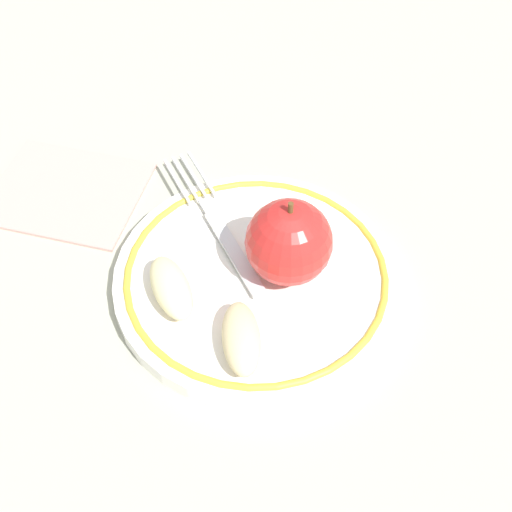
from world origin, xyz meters
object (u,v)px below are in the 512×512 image
(plate, at_px, (256,278))
(apple_red_whole, at_px, (290,238))
(fork, at_px, (217,224))
(apple_slice_front, at_px, (171,288))
(apple_slice_back, at_px, (241,338))
(napkin_folded, at_px, (66,191))

(plate, height_order, apple_red_whole, apple_red_whole)
(plate, relative_size, fork, 1.55)
(apple_slice_front, distance_m, fork, 0.08)
(apple_red_whole, height_order, apple_slice_back, apple_red_whole)
(fork, bearing_deg, apple_slice_front, 130.61)
(apple_red_whole, relative_size, apple_slice_back, 1.19)
(apple_slice_back, distance_m, fork, 0.12)
(apple_slice_back, bearing_deg, plate, -14.60)
(plate, bearing_deg, apple_slice_front, -145.77)
(fork, bearing_deg, apple_slice_back, 164.64)
(plate, distance_m, apple_red_whole, 0.05)
(plate, relative_size, apple_red_whole, 3.00)
(apple_red_whole, relative_size, napkin_folded, 0.57)
(apple_slice_back, bearing_deg, apple_slice_front, 43.67)
(plate, xyz_separation_m, fork, (-0.04, 0.04, 0.01))
(apple_slice_back, height_order, fork, apple_slice_back)
(apple_red_whole, relative_size, apple_slice_front, 1.19)
(plate, bearing_deg, fork, 137.10)
(apple_red_whole, xyz_separation_m, apple_slice_front, (-0.08, -0.05, -0.02))
(apple_slice_back, height_order, napkin_folded, apple_slice_back)
(plate, distance_m, fork, 0.06)
(plate, relative_size, apple_slice_back, 3.58)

